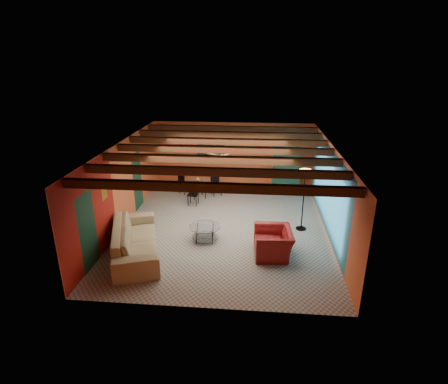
# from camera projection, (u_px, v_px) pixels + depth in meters

# --- Properties ---
(room) EXTENTS (6.52, 8.01, 2.71)m
(room) POSITION_uv_depth(u_px,v_px,m) (224.00, 156.00, 10.94)
(room) COLOR gray
(room) RESTS_ON ground
(sofa) EXTENTS (2.03, 3.18, 0.87)m
(sofa) POSITION_uv_depth(u_px,v_px,m) (135.00, 240.00, 9.98)
(sofa) COLOR #94835F
(sofa) RESTS_ON ground
(armchair) EXTENTS (1.09, 1.23, 0.76)m
(armchair) POSITION_uv_depth(u_px,v_px,m) (273.00, 243.00, 9.94)
(armchair) COLOR maroon
(armchair) RESTS_ON ground
(coffee_table) EXTENTS (0.99, 0.99, 0.48)m
(coffee_table) POSITION_uv_depth(u_px,v_px,m) (205.00, 233.00, 10.78)
(coffee_table) COLOR white
(coffee_table) RESTS_ON ground
(dining_table) EXTENTS (2.39, 2.39, 0.94)m
(dining_table) POSITION_uv_depth(u_px,v_px,m) (198.00, 186.00, 13.97)
(dining_table) COLOR white
(dining_table) RESTS_ON ground
(armoire) EXTENTS (1.11, 0.62, 1.86)m
(armoire) POSITION_uv_depth(u_px,v_px,m) (286.00, 168.00, 14.60)
(armoire) COLOR brown
(armoire) RESTS_ON ground
(floor_lamp) EXTENTS (0.42, 0.42, 1.99)m
(floor_lamp) POSITION_uv_depth(u_px,v_px,m) (303.00, 200.00, 11.21)
(floor_lamp) COLOR black
(floor_lamp) RESTS_ON ground
(ceiling_fan) EXTENTS (1.50, 1.50, 0.44)m
(ceiling_fan) POSITION_uv_depth(u_px,v_px,m) (223.00, 157.00, 10.83)
(ceiling_fan) COLOR #472614
(ceiling_fan) RESTS_ON ceiling
(painting) EXTENTS (1.05, 0.03, 0.65)m
(painting) POSITION_uv_depth(u_px,v_px,m) (211.00, 148.00, 14.85)
(painting) COLOR black
(painting) RESTS_ON wall_back
(potted_plant) EXTENTS (0.43, 0.38, 0.45)m
(potted_plant) POSITION_uv_depth(u_px,v_px,m) (288.00, 140.00, 14.19)
(potted_plant) COLOR #26661E
(potted_plant) RESTS_ON armoire
(vase) EXTENTS (0.20, 0.20, 0.17)m
(vase) POSITION_uv_depth(u_px,v_px,m) (198.00, 172.00, 13.77)
(vase) COLOR orange
(vase) RESTS_ON dining_table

